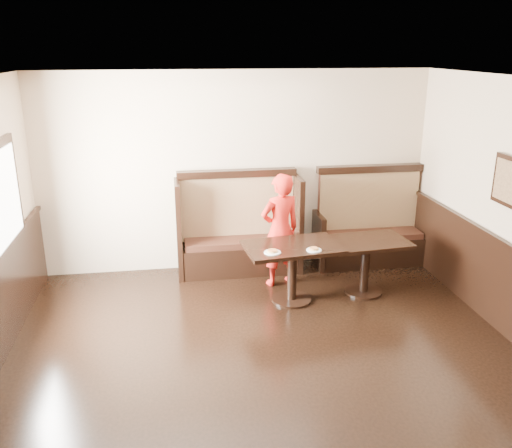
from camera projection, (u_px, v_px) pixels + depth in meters
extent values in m
plane|color=black|center=(286.00, 414.00, 4.79)|extent=(7.00, 7.00, 0.00)
plane|color=tan|center=(236.00, 172.00, 7.63)|extent=(5.50, 0.00, 5.50)
plane|color=white|center=(293.00, 89.00, 3.91)|extent=(7.00, 7.00, 0.00)
cube|color=white|center=(1.00, 201.00, 5.68)|extent=(0.01, 1.30, 1.00)
cube|color=olive|center=(512.00, 183.00, 5.78)|extent=(0.01, 0.60, 0.45)
cube|color=black|center=(240.00, 258.00, 7.74)|extent=(1.60, 0.50, 0.42)
cube|color=#321910|center=(239.00, 241.00, 7.66)|extent=(1.54, 0.46, 0.09)
cube|color=#460F0E|center=(237.00, 208.00, 7.72)|extent=(1.60, 0.12, 0.92)
cube|color=black|center=(237.00, 173.00, 7.56)|extent=(1.68, 0.16, 0.10)
cube|color=black|center=(179.00, 228.00, 7.56)|extent=(0.07, 0.72, 1.36)
cube|color=black|center=(296.00, 222.00, 7.81)|extent=(0.07, 0.72, 1.36)
cube|color=black|center=(370.00, 250.00, 8.03)|extent=(1.50, 0.50, 0.42)
cube|color=#321910|center=(371.00, 234.00, 7.95)|extent=(1.44, 0.46, 0.09)
cube|color=#460F0E|center=(368.00, 202.00, 8.01)|extent=(1.50, 0.12, 0.92)
cube|color=black|center=(370.00, 169.00, 7.85)|extent=(1.58, 0.16, 0.10)
cube|color=black|center=(317.00, 239.00, 7.95)|extent=(0.07, 0.72, 0.80)
cube|color=black|center=(418.00, 233.00, 8.18)|extent=(0.07, 0.72, 0.80)
cube|color=black|center=(293.00, 247.00, 6.70)|extent=(1.25, 0.86, 0.05)
cylinder|color=black|center=(292.00, 275.00, 6.81)|extent=(0.12, 0.12, 0.69)
cylinder|color=black|center=(291.00, 299.00, 6.92)|extent=(0.51, 0.51, 0.03)
cube|color=black|center=(366.00, 242.00, 6.93)|extent=(1.10, 0.78, 0.05)
cylinder|color=black|center=(365.00, 268.00, 7.04)|extent=(0.11, 0.11, 0.67)
cylinder|color=black|center=(363.00, 291.00, 7.15)|extent=(0.50, 0.50, 0.03)
imported|color=red|center=(280.00, 230.00, 7.18)|extent=(0.64, 0.51, 1.54)
cylinder|color=white|center=(272.00, 252.00, 6.45)|extent=(0.20, 0.20, 0.01)
cylinder|color=tan|center=(273.00, 251.00, 6.44)|extent=(0.12, 0.12, 0.02)
cylinder|color=#EABA54|center=(273.00, 250.00, 6.44)|extent=(0.11, 0.11, 0.01)
cylinder|color=white|center=(314.00, 250.00, 6.52)|extent=(0.19, 0.19, 0.01)
cylinder|color=tan|center=(314.00, 249.00, 6.52)|extent=(0.11, 0.11, 0.02)
cylinder|color=#EABA54|center=(314.00, 248.00, 6.52)|extent=(0.10, 0.10, 0.01)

